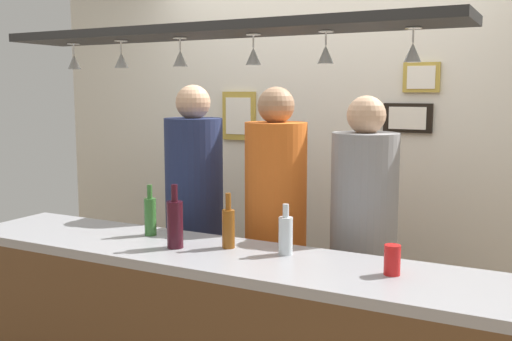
{
  "coord_description": "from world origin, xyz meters",
  "views": [
    {
      "loc": [
        1.4,
        -2.59,
        1.68
      ],
      "look_at": [
        0.0,
        0.1,
        1.27
      ],
      "focal_mm": 41.33,
      "sensor_mm": 36.0,
      "label": 1
    }
  ],
  "objects_px": {
    "person_right_grey_shirt": "(364,225)",
    "picture_frame_lower_pair": "(408,118)",
    "bottle_beer_green_import": "(150,215)",
    "picture_frame_caricature": "(239,116)",
    "picture_frame_upper_small": "(421,77)",
    "bottle_beer_amber_tall": "(228,227)",
    "person_middle_orange_shirt": "(276,211)",
    "bottle_wine_dark_red": "(175,223)",
    "bottle_soda_clear": "(286,234)",
    "person_left_navy_shirt": "(194,201)",
    "drink_can": "(392,260)"
  },
  "relations": [
    {
      "from": "bottle_beer_green_import",
      "to": "drink_can",
      "type": "height_order",
      "value": "bottle_beer_green_import"
    },
    {
      "from": "person_right_grey_shirt",
      "to": "picture_frame_caricature",
      "type": "xyz_separation_m",
      "value": [
        -1.16,
        0.77,
        0.51
      ]
    },
    {
      "from": "picture_frame_lower_pair",
      "to": "picture_frame_upper_small",
      "type": "bearing_deg",
      "value": 0.0
    },
    {
      "from": "bottle_soda_clear",
      "to": "picture_frame_caricature",
      "type": "relative_size",
      "value": 0.68
    },
    {
      "from": "bottle_beer_amber_tall",
      "to": "bottle_soda_clear",
      "type": "xyz_separation_m",
      "value": [
        0.28,
        0.02,
        -0.01
      ]
    },
    {
      "from": "bottle_beer_amber_tall",
      "to": "picture_frame_upper_small",
      "type": "bearing_deg",
      "value": 66.19
    },
    {
      "from": "bottle_beer_green_import",
      "to": "bottle_beer_amber_tall",
      "type": "relative_size",
      "value": 1.0
    },
    {
      "from": "picture_frame_caricature",
      "to": "bottle_wine_dark_red",
      "type": "bearing_deg",
      "value": -72.39
    },
    {
      "from": "person_left_navy_shirt",
      "to": "picture_frame_upper_small",
      "type": "xyz_separation_m",
      "value": [
        1.13,
        0.77,
        0.73
      ]
    },
    {
      "from": "bottle_wine_dark_red",
      "to": "picture_frame_upper_small",
      "type": "height_order",
      "value": "picture_frame_upper_small"
    },
    {
      "from": "picture_frame_lower_pair",
      "to": "person_left_navy_shirt",
      "type": "bearing_deg",
      "value": -143.81
    },
    {
      "from": "person_right_grey_shirt",
      "to": "picture_frame_lower_pair",
      "type": "xyz_separation_m",
      "value": [
        0.03,
        0.77,
        0.52
      ]
    },
    {
      "from": "person_middle_orange_shirt",
      "to": "bottle_soda_clear",
      "type": "relative_size",
      "value": 7.42
    },
    {
      "from": "person_right_grey_shirt",
      "to": "bottle_beer_amber_tall",
      "type": "distance_m",
      "value": 0.73
    },
    {
      "from": "person_middle_orange_shirt",
      "to": "bottle_beer_amber_tall",
      "type": "bearing_deg",
      "value": -88.23
    },
    {
      "from": "bottle_soda_clear",
      "to": "bottle_beer_green_import",
      "type": "bearing_deg",
      "value": 179.4
    },
    {
      "from": "bottle_soda_clear",
      "to": "person_right_grey_shirt",
      "type": "bearing_deg",
      "value": 69.39
    },
    {
      "from": "person_left_navy_shirt",
      "to": "picture_frame_caricature",
      "type": "relative_size",
      "value": 5.05
    },
    {
      "from": "person_middle_orange_shirt",
      "to": "picture_frame_upper_small",
      "type": "distance_m",
      "value": 1.22
    },
    {
      "from": "bottle_wine_dark_red",
      "to": "bottle_soda_clear",
      "type": "relative_size",
      "value": 1.3
    },
    {
      "from": "bottle_beer_amber_tall",
      "to": "drink_can",
      "type": "distance_m",
      "value": 0.79
    },
    {
      "from": "bottle_soda_clear",
      "to": "person_left_navy_shirt",
      "type": "bearing_deg",
      "value": 147.73
    },
    {
      "from": "bottle_beer_green_import",
      "to": "picture_frame_caricature",
      "type": "height_order",
      "value": "picture_frame_caricature"
    },
    {
      "from": "bottle_beer_green_import",
      "to": "picture_frame_lower_pair",
      "type": "xyz_separation_m",
      "value": [
        0.98,
        1.29,
        0.46
      ]
    },
    {
      "from": "picture_frame_caricature",
      "to": "person_left_navy_shirt",
      "type": "bearing_deg",
      "value": -80.64
    },
    {
      "from": "picture_frame_caricature",
      "to": "picture_frame_lower_pair",
      "type": "bearing_deg",
      "value": 0.0
    },
    {
      "from": "person_left_navy_shirt",
      "to": "person_middle_orange_shirt",
      "type": "xyz_separation_m",
      "value": [
        0.53,
        -0.0,
        -0.01
      ]
    },
    {
      "from": "person_middle_orange_shirt",
      "to": "bottle_beer_amber_tall",
      "type": "xyz_separation_m",
      "value": [
        0.02,
        -0.55,
        0.02
      ]
    },
    {
      "from": "bottle_beer_green_import",
      "to": "bottle_wine_dark_red",
      "type": "bearing_deg",
      "value": -29.4
    },
    {
      "from": "bottle_wine_dark_red",
      "to": "picture_frame_upper_small",
      "type": "xyz_separation_m",
      "value": [
        0.8,
        1.44,
        0.69
      ]
    },
    {
      "from": "person_right_grey_shirt",
      "to": "bottle_beer_green_import",
      "type": "relative_size",
      "value": 6.39
    },
    {
      "from": "person_left_navy_shirt",
      "to": "bottle_beer_amber_tall",
      "type": "height_order",
      "value": "person_left_navy_shirt"
    },
    {
      "from": "picture_frame_upper_small",
      "to": "picture_frame_lower_pair",
      "type": "distance_m",
      "value": 0.26
    },
    {
      "from": "person_middle_orange_shirt",
      "to": "person_right_grey_shirt",
      "type": "relative_size",
      "value": 1.03
    },
    {
      "from": "bottle_beer_green_import",
      "to": "bottle_soda_clear",
      "type": "relative_size",
      "value": 1.13
    },
    {
      "from": "picture_frame_lower_pair",
      "to": "bottle_soda_clear",
      "type": "bearing_deg",
      "value": -99.79
    },
    {
      "from": "person_middle_orange_shirt",
      "to": "picture_frame_lower_pair",
      "type": "bearing_deg",
      "value": 55.82
    },
    {
      "from": "person_right_grey_shirt",
      "to": "bottle_beer_amber_tall",
      "type": "xyz_separation_m",
      "value": [
        -0.48,
        -0.55,
        0.05
      ]
    },
    {
      "from": "bottle_soda_clear",
      "to": "picture_frame_lower_pair",
      "type": "height_order",
      "value": "picture_frame_lower_pair"
    },
    {
      "from": "bottle_beer_amber_tall",
      "to": "bottle_wine_dark_red",
      "type": "height_order",
      "value": "bottle_wine_dark_red"
    },
    {
      "from": "person_middle_orange_shirt",
      "to": "person_right_grey_shirt",
      "type": "xyz_separation_m",
      "value": [
        0.5,
        -0.0,
        -0.03
      ]
    },
    {
      "from": "bottle_beer_amber_tall",
      "to": "picture_frame_caricature",
      "type": "xyz_separation_m",
      "value": [
        -0.68,
        1.32,
        0.45
      ]
    },
    {
      "from": "person_right_grey_shirt",
      "to": "picture_frame_caricature",
      "type": "bearing_deg",
      "value": 146.27
    },
    {
      "from": "person_left_navy_shirt",
      "to": "bottle_beer_amber_tall",
      "type": "distance_m",
      "value": 0.78
    },
    {
      "from": "bottle_wine_dark_red",
      "to": "drink_can",
      "type": "relative_size",
      "value": 2.46
    },
    {
      "from": "person_left_navy_shirt",
      "to": "drink_can",
      "type": "relative_size",
      "value": 14.09
    },
    {
      "from": "bottle_wine_dark_red",
      "to": "bottle_beer_green_import",
      "type": "bearing_deg",
      "value": 150.6
    },
    {
      "from": "person_left_navy_shirt",
      "to": "picture_frame_caricature",
      "type": "height_order",
      "value": "person_left_navy_shirt"
    },
    {
      "from": "person_middle_orange_shirt",
      "to": "picture_frame_upper_small",
      "type": "height_order",
      "value": "picture_frame_upper_small"
    },
    {
      "from": "picture_frame_lower_pair",
      "to": "picture_frame_caricature",
      "type": "relative_size",
      "value": 0.88
    }
  ]
}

